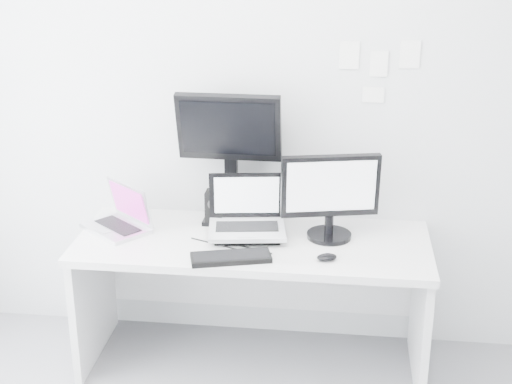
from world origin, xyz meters
TOP-DOWN VIEW (x-y plane):
  - back_wall at (0.00, 1.60)m, footprint 3.60×0.00m
  - desk at (0.00, 1.25)m, footprint 1.80×0.70m
  - macbook at (-0.73, 1.29)m, footprint 0.42×0.41m
  - speaker at (-0.23, 1.44)m, footprint 0.10×0.10m
  - dell_laptop at (-0.03, 1.28)m, footprint 0.43×0.36m
  - rear_monitor at (-0.15, 1.48)m, footprint 0.54×0.20m
  - samsung_monitor at (0.39, 1.33)m, footprint 0.54×0.33m
  - keyboard at (-0.08, 1.01)m, footprint 0.41×0.23m
  - mouse at (0.38, 1.06)m, footprint 0.12×0.09m
  - wall_note_0 at (0.45, 1.59)m, footprint 0.10×0.00m
  - wall_note_1 at (0.60, 1.59)m, footprint 0.09×0.00m
  - wall_note_2 at (0.75, 1.59)m, footprint 0.10×0.00m
  - wall_note_3 at (0.58, 1.59)m, footprint 0.11×0.00m

SIDE VIEW (x-z plane):
  - desk at x=0.00m, z-range 0.00..0.73m
  - keyboard at x=-0.08m, z-range 0.73..0.76m
  - mouse at x=0.38m, z-range 0.73..0.76m
  - speaker at x=-0.23m, z-range 0.73..0.92m
  - macbook at x=-0.73m, z-range 0.73..0.98m
  - dell_laptop at x=-0.03m, z-range 0.73..1.05m
  - samsung_monitor at x=0.39m, z-range 0.73..1.19m
  - rear_monitor at x=-0.15m, z-range 0.73..1.46m
  - back_wall at x=0.00m, z-range -0.45..3.15m
  - wall_note_3 at x=0.58m, z-range 1.38..1.46m
  - wall_note_1 at x=0.60m, z-range 1.52..1.65m
  - wall_note_0 at x=0.45m, z-range 1.55..1.69m
  - wall_note_2 at x=0.75m, z-range 1.56..1.70m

